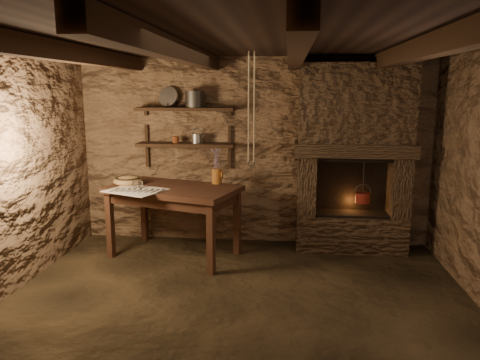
# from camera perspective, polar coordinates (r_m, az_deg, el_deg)

# --- Properties ---
(floor) EXTENTS (4.50, 4.50, 0.00)m
(floor) POSITION_cam_1_polar(r_m,az_deg,el_deg) (4.50, -0.46, -15.32)
(floor) COLOR black
(floor) RESTS_ON ground
(back_wall) EXTENTS (4.50, 0.04, 2.40)m
(back_wall) POSITION_cam_1_polar(r_m,az_deg,el_deg) (6.08, 1.60, 3.48)
(back_wall) COLOR #4D3524
(back_wall) RESTS_ON floor
(front_wall) EXTENTS (4.50, 0.04, 2.40)m
(front_wall) POSITION_cam_1_polar(r_m,az_deg,el_deg) (2.20, -6.33, -10.17)
(front_wall) COLOR #4D3524
(front_wall) RESTS_ON floor
(ceiling) EXTENTS (4.50, 4.00, 0.04)m
(ceiling) POSITION_cam_1_polar(r_m,az_deg,el_deg) (4.05, -0.52, 16.75)
(ceiling) COLOR black
(ceiling) RESTS_ON back_wall
(beam_far_left) EXTENTS (0.14, 3.95, 0.16)m
(beam_far_left) POSITION_cam_1_polar(r_m,az_deg,el_deg) (4.47, -20.67, 14.38)
(beam_far_left) COLOR black
(beam_far_left) RESTS_ON ceiling
(beam_mid_left) EXTENTS (0.14, 3.95, 0.16)m
(beam_mid_left) POSITION_cam_1_polar(r_m,az_deg,el_deg) (4.13, -7.68, 15.30)
(beam_mid_left) COLOR black
(beam_mid_left) RESTS_ON ceiling
(beam_mid_right) EXTENTS (0.14, 3.95, 0.16)m
(beam_mid_right) POSITION_cam_1_polar(r_m,az_deg,el_deg) (4.02, 6.85, 15.44)
(beam_mid_right) COLOR black
(beam_mid_right) RESTS_ON ceiling
(beam_far_right) EXTENTS (0.14, 3.95, 0.16)m
(beam_far_right) POSITION_cam_1_polar(r_m,az_deg,el_deg) (4.16, 21.25, 14.64)
(beam_far_right) COLOR black
(beam_far_right) RESTS_ON ceiling
(shelf_lower) EXTENTS (1.25, 0.30, 0.04)m
(shelf_lower) POSITION_cam_1_polar(r_m,az_deg,el_deg) (6.03, -6.62, 4.31)
(shelf_lower) COLOR black
(shelf_lower) RESTS_ON back_wall
(shelf_upper) EXTENTS (1.25, 0.30, 0.04)m
(shelf_upper) POSITION_cam_1_polar(r_m,az_deg,el_deg) (5.99, -6.71, 8.59)
(shelf_upper) COLOR black
(shelf_upper) RESTS_ON back_wall
(hearth) EXTENTS (1.43, 0.51, 2.30)m
(hearth) POSITION_cam_1_polar(r_m,az_deg,el_deg) (5.88, 13.68, 3.18)
(hearth) COLOR #37271B
(hearth) RESTS_ON floor
(work_table) EXTENTS (1.69, 1.27, 0.86)m
(work_table) POSITION_cam_1_polar(r_m,az_deg,el_deg) (5.70, -8.03, -4.71)
(work_table) COLOR black
(work_table) RESTS_ON floor
(linen_cloth) EXTENTS (0.76, 0.70, 0.01)m
(linen_cloth) POSITION_cam_1_polar(r_m,az_deg,el_deg) (5.47, -12.59, -1.24)
(linen_cloth) COLOR beige
(linen_cloth) RESTS_ON work_table
(pewter_cutlery_row) EXTENTS (0.55, 0.39, 0.01)m
(pewter_cutlery_row) POSITION_cam_1_polar(r_m,az_deg,el_deg) (5.45, -12.66, -1.18)
(pewter_cutlery_row) COLOR gray
(pewter_cutlery_row) RESTS_ON linen_cloth
(drinking_glasses) EXTENTS (0.20, 0.06, 0.08)m
(drinking_glasses) POSITION_cam_1_polar(r_m,az_deg,el_deg) (5.56, -12.03, -0.54)
(drinking_glasses) COLOR silver
(drinking_glasses) RESTS_ON linen_cloth
(stoneware_jug) EXTENTS (0.14, 0.13, 0.43)m
(stoneware_jug) POSITION_cam_1_polar(r_m,az_deg,el_deg) (5.71, -2.83, 1.39)
(stoneware_jug) COLOR #AE6121
(stoneware_jug) RESTS_ON work_table
(wooden_bowl) EXTENTS (0.41, 0.41, 0.12)m
(wooden_bowl) POSITION_cam_1_polar(r_m,az_deg,el_deg) (5.84, -13.48, -0.12)
(wooden_bowl) COLOR olive
(wooden_bowl) RESTS_ON work_table
(iron_stockpot) EXTENTS (0.27, 0.27, 0.18)m
(iron_stockpot) POSITION_cam_1_polar(r_m,az_deg,el_deg) (5.96, -5.51, 9.67)
(iron_stockpot) COLOR #2D2B28
(iron_stockpot) RESTS_ON shelf_upper
(tin_pan) EXTENTS (0.28, 0.18, 0.26)m
(tin_pan) POSITION_cam_1_polar(r_m,az_deg,el_deg) (6.14, -8.72, 10.01)
(tin_pan) COLOR #A1A19B
(tin_pan) RESTS_ON shelf_upper
(small_kettle) EXTENTS (0.21, 0.19, 0.19)m
(small_kettle) POSITION_cam_1_polar(r_m,az_deg,el_deg) (5.99, -5.28, 5.07)
(small_kettle) COLOR #A1A19B
(small_kettle) RESTS_ON shelf_lower
(rusty_tin) EXTENTS (0.10, 0.10, 0.08)m
(rusty_tin) POSITION_cam_1_polar(r_m,az_deg,el_deg) (6.05, -7.85, 4.89)
(rusty_tin) COLOR #622913
(rusty_tin) RESTS_ON shelf_lower
(red_pot) EXTENTS (0.20, 0.19, 0.54)m
(red_pot) POSITION_cam_1_polar(r_m,az_deg,el_deg) (5.95, 14.71, -2.01)
(red_pot) COLOR maroon
(red_pot) RESTS_ON hearth
(hanging_ropes) EXTENTS (0.08, 0.08, 1.20)m
(hanging_ropes) POSITION_cam_1_polar(r_m,az_deg,el_deg) (5.08, 1.39, 8.80)
(hanging_ropes) COLOR tan
(hanging_ropes) RESTS_ON ceiling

